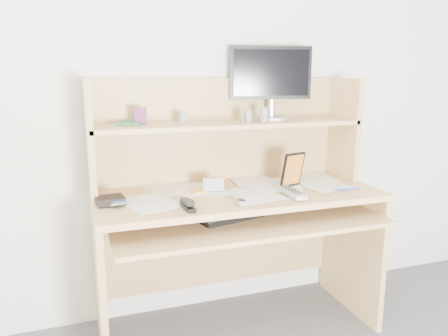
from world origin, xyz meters
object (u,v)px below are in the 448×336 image
object	(u,v)px
desk	(233,198)
tv_remote	(292,193)
game_case	(293,170)
monitor	(271,81)
keyboard	(240,213)

from	to	relation	value
desk	tv_remote	world-z (taller)	desk
game_case	monitor	size ratio (longest dim) A/B	0.40
desk	game_case	distance (m)	0.34
keyboard	tv_remote	size ratio (longest dim) A/B	2.29
game_case	monitor	xyz separation A→B (m)	(-0.02, 0.24, 0.44)
monitor	desk	bearing A→B (deg)	-140.51
game_case	tv_remote	bearing A→B (deg)	-133.48
keyboard	monitor	distance (m)	0.75
keyboard	monitor	xyz separation A→B (m)	(0.29, 0.30, 0.62)
game_case	monitor	distance (m)	0.50
desk	game_case	bearing A→B (deg)	-18.46
desk	tv_remote	distance (m)	0.33
desk	keyboard	world-z (taller)	desk
desk	monitor	world-z (taller)	monitor
desk	monitor	bearing A→B (deg)	28.65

